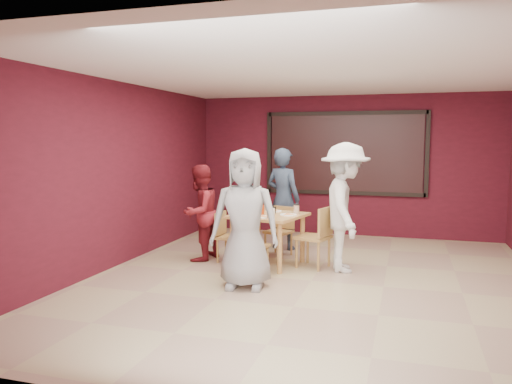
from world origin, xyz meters
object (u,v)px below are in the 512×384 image
(diner_front, at_px, (245,219))
(diner_left, at_px, (200,213))
(dining_table, at_px, (268,220))
(chair_front, at_px, (248,242))
(chair_left, at_px, (227,234))
(chair_right, at_px, (318,234))
(diner_back, at_px, (283,199))
(chair_back, at_px, (281,228))
(diner_right, at_px, (345,207))

(diner_front, distance_m, diner_left, 1.68)
(dining_table, distance_m, chair_front, 0.75)
(dining_table, distance_m, chair_left, 0.73)
(chair_right, height_order, diner_left, diner_left)
(chair_right, distance_m, diner_back, 1.48)
(chair_back, xyz_separation_m, diner_front, (0.01, -1.93, 0.45))
(dining_table, bearing_deg, diner_back, 92.87)
(diner_front, relative_size, diner_right, 0.96)
(diner_right, bearing_deg, chair_front, 105.46)
(chair_left, distance_m, diner_left, 0.54)
(dining_table, distance_m, chair_right, 0.78)
(chair_front, bearing_deg, diner_left, 146.19)
(chair_right, bearing_deg, chair_back, 137.73)
(chair_left, bearing_deg, diner_right, -1.24)
(dining_table, relative_size, diner_front, 0.66)
(chair_right, bearing_deg, diner_back, 125.25)
(dining_table, bearing_deg, chair_left, 178.84)
(chair_back, xyz_separation_m, diner_back, (-0.08, 0.49, 0.43))
(chair_back, bearing_deg, diner_left, -148.31)
(chair_front, relative_size, diner_back, 0.48)
(dining_table, height_order, chair_left, dining_table)
(chair_right, height_order, diner_right, diner_right)
(diner_front, relative_size, diner_left, 1.19)
(chair_left, bearing_deg, chair_back, 43.55)
(chair_front, relative_size, diner_right, 0.45)
(diner_front, bearing_deg, dining_table, 82.84)
(dining_table, height_order, diner_front, diner_front)
(chair_back, xyz_separation_m, diner_right, (1.14, -0.72, 0.48))
(chair_left, bearing_deg, diner_left, -175.60)
(chair_left, bearing_deg, dining_table, -1.16)
(dining_table, height_order, diner_left, diner_left)
(diner_front, bearing_deg, chair_left, 111.26)
(diner_back, bearing_deg, diner_front, 111.98)
(dining_table, relative_size, diner_back, 0.67)
(diner_back, bearing_deg, chair_back, 119.39)
(chair_right, bearing_deg, dining_table, -178.93)
(chair_right, relative_size, diner_right, 0.49)
(dining_table, distance_m, chair_back, 0.73)
(diner_front, xyz_separation_m, diner_back, (-0.09, 2.42, -0.02))
(chair_right, xyz_separation_m, diner_left, (-1.89, -0.03, 0.24))
(dining_table, xyz_separation_m, chair_left, (-0.69, 0.01, -0.24))
(chair_front, relative_size, diner_left, 0.56)
(dining_table, bearing_deg, chair_right, 1.07)
(dining_table, xyz_separation_m, chair_front, (-0.09, -0.71, -0.21))
(chair_front, bearing_deg, diner_back, 88.99)
(dining_table, bearing_deg, chair_back, 88.03)
(diner_left, bearing_deg, chair_back, 132.95)
(diner_front, bearing_deg, chair_front, 94.65)
(chair_front, xyz_separation_m, diner_back, (0.03, 1.89, 0.41))
(dining_table, relative_size, chair_right, 1.28)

